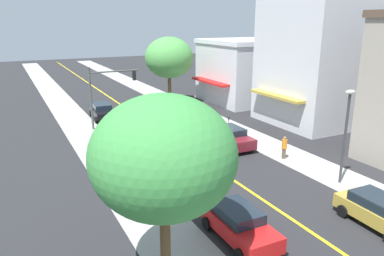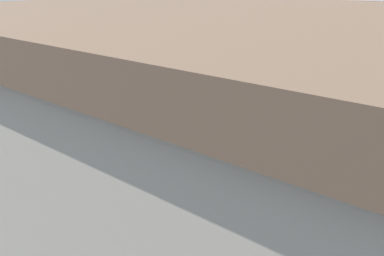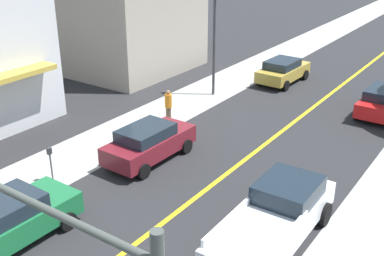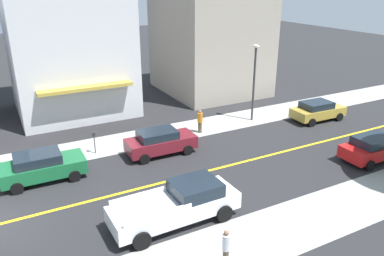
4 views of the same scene
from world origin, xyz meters
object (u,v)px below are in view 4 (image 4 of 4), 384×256
at_px(gold_sedan_left_curb, 317,110).
at_px(white_pickup_truck, 179,204).
at_px(parking_meter, 94,140).
at_px(red_sedan_right_curb, 374,147).
at_px(pedestrian_white_shirt, 226,247).
at_px(fire_hydrant, 25,164).
at_px(green_sedan_left_curb, 42,166).
at_px(street_lamp, 254,74).
at_px(pedestrian_orange_shirt, 200,121).
at_px(maroon_sedan_left_curb, 160,142).

bearing_deg(gold_sedan_left_curb, white_pickup_truck, -153.89).
xyz_separation_m(parking_meter, white_pickup_truck, (9.00, 1.48, -0.04)).
bearing_deg(red_sedan_right_curb, white_pickup_truck, -178.69).
height_order(white_pickup_truck, pedestrian_white_shirt, white_pickup_truck).
bearing_deg(gold_sedan_left_curb, pedestrian_white_shirt, -143.56).
bearing_deg(parking_meter, pedestrian_white_shirt, 8.18).
height_order(fire_hydrant, gold_sedan_left_curb, gold_sedan_left_curb).
distance_m(fire_hydrant, red_sedan_right_curb, 20.77).
xyz_separation_m(green_sedan_left_curb, white_pickup_truck, (6.93, 4.88, 0.06)).
height_order(fire_hydrant, green_sedan_left_curb, green_sedan_left_curb).
bearing_deg(fire_hydrant, street_lamp, 92.29).
height_order(fire_hydrant, pedestrian_orange_shirt, pedestrian_orange_shirt).
bearing_deg(fire_hydrant, pedestrian_orange_shirt, 91.49).
height_order(street_lamp, maroon_sedan_left_curb, street_lamp).
height_order(parking_meter, street_lamp, street_lamp).
xyz_separation_m(red_sedan_right_curb, maroon_sedan_left_curb, (-6.85, -11.15, 0.02)).
height_order(green_sedan_left_curb, white_pickup_truck, white_pickup_truck).
bearing_deg(green_sedan_left_curb, parking_meter, 32.24).
bearing_deg(gold_sedan_left_curb, parking_meter, 174.92).
relative_size(gold_sedan_left_curb, green_sedan_left_curb, 0.96).
bearing_deg(pedestrian_white_shirt, street_lamp, 97.59).
height_order(red_sedan_right_curb, maroon_sedan_left_curb, maroon_sedan_left_curb).
relative_size(street_lamp, maroon_sedan_left_curb, 1.34).
distance_m(fire_hydrant, maroon_sedan_left_curb, 7.98).
height_order(red_sedan_right_curb, white_pickup_truck, white_pickup_truck).
relative_size(street_lamp, green_sedan_left_curb, 1.32).
xyz_separation_m(fire_hydrant, green_sedan_left_curb, (1.74, 0.75, 0.47)).
xyz_separation_m(street_lamp, pedestrian_white_shirt, (12.79, -10.64, -2.81)).
bearing_deg(red_sedan_right_curb, green_sedan_left_curb, 160.24).
height_order(parking_meter, gold_sedan_left_curb, gold_sedan_left_curb).
relative_size(street_lamp, red_sedan_right_curb, 1.34).
height_order(street_lamp, pedestrian_white_shirt, street_lamp).
relative_size(red_sedan_right_curb, pedestrian_orange_shirt, 2.59).
bearing_deg(green_sedan_left_curb, white_pickup_truck, -53.94).
relative_size(maroon_sedan_left_curb, pedestrian_white_shirt, 2.72).
relative_size(gold_sedan_left_curb, pedestrian_white_shirt, 2.65).
relative_size(maroon_sedan_left_curb, pedestrian_orange_shirt, 2.59).
xyz_separation_m(maroon_sedan_left_curb, pedestrian_orange_shirt, (-1.97, 3.95, 0.05)).
relative_size(red_sedan_right_curb, gold_sedan_left_curb, 1.03).
xyz_separation_m(parking_meter, green_sedan_left_curb, (2.08, -3.41, -0.11)).
relative_size(fire_hydrant, pedestrian_orange_shirt, 0.45).
xyz_separation_m(maroon_sedan_left_curb, pedestrian_white_shirt, (10.46, -1.84, 0.02)).
distance_m(street_lamp, green_sedan_left_curb, 16.27).
height_order(green_sedan_left_curb, pedestrian_orange_shirt, pedestrian_orange_shirt).
height_order(maroon_sedan_left_curb, white_pickup_truck, white_pickup_truck).
height_order(green_sedan_left_curb, pedestrian_white_shirt, green_sedan_left_curb).
bearing_deg(pedestrian_white_shirt, white_pickup_truck, 142.56).
xyz_separation_m(fire_hydrant, white_pickup_truck, (8.67, 5.63, 0.53)).
bearing_deg(white_pickup_truck, red_sedan_right_curb, -0.17).
bearing_deg(parking_meter, green_sedan_left_curb, -58.63).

